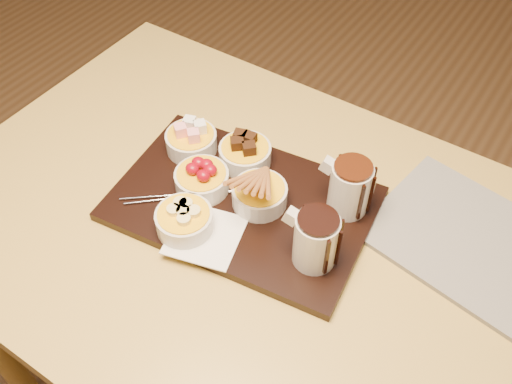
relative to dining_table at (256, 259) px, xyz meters
The scene contains 12 objects.
dining_table is the anchor object (origin of this frame).
serving_board 0.12m from the dining_table, 149.56° to the left, with size 0.46×0.30×0.02m, color black.
napkin 0.15m from the dining_table, 126.67° to the right, with size 0.12×0.12×0.00m, color white.
bowl_marshmallows 0.26m from the dining_table, 157.80° to the left, with size 0.10×0.10×0.04m, color beige.
bowl_cake 0.20m from the dining_table, 131.16° to the left, with size 0.10×0.10×0.04m, color beige.
bowl_strawberries 0.19m from the dining_table, behind, with size 0.10×0.10×0.04m, color beige.
bowl_biscotti 0.14m from the dining_table, 114.46° to the left, with size 0.10×0.10×0.04m, color beige.
bowl_bananas 0.18m from the dining_table, 140.24° to the right, with size 0.10×0.10×0.04m, color beige.
pitcher_dark_chocolate 0.21m from the dining_table, ahead, with size 0.07×0.07×0.10m, color silver.
pitcher_milk_chocolate 0.24m from the dining_table, 45.27° to the left, with size 0.07×0.07×0.10m, color silver.
fondue_skewers 0.18m from the dining_table, behind, with size 0.26×0.03×0.01m, color silver, non-canonical shape.
newspaper 0.39m from the dining_table, 28.91° to the left, with size 0.32×0.26×0.01m, color beige.
Camera 1 is at (0.34, -0.52, 1.56)m, focal length 40.00 mm.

